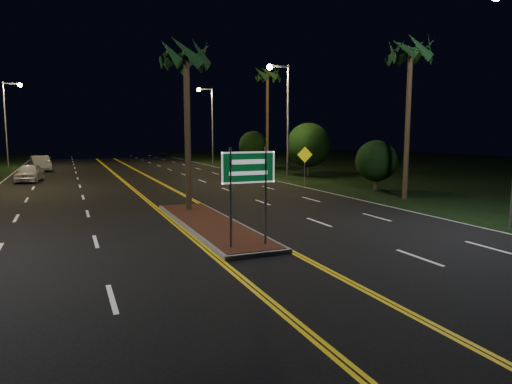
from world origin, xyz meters
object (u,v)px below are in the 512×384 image
highway_sign (248,177)px  streetlight_right_far (209,117)px  streetlight_left_far (9,115)px  shrub_far (253,146)px  car_far (40,162)px  palm_median (186,56)px  shrub_mid (308,145)px  warning_sign (305,160)px  palm_right_far (268,76)px  palm_right_near (411,52)px  streetlight_right_mid (284,109)px  car_near (29,171)px  shrub_near (376,161)px  median_island (210,224)px

highway_sign → streetlight_right_far: size_ratio=0.36×
streetlight_left_far → shrub_far: (24.41, -8.00, -3.32)m
shrub_far → car_far: 21.81m
palm_median → shrub_mid: (14.00, 13.50, -4.55)m
car_far → warning_sign: size_ratio=1.89×
palm_right_far → shrub_mid: palm_right_far is taller
warning_sign → palm_right_near: bearing=-71.6°
streetlight_left_far → streetlight_right_mid: (21.23, -22.00, 0.00)m
streetlight_right_mid → car_near: streetlight_right_mid is taller
streetlight_right_mid → palm_right_far: size_ratio=0.87×
shrub_near → car_near: 26.07m
palm_right_far → shrub_near: 17.56m
palm_median → car_far: bearing=104.8°
shrub_far → warning_sign: size_ratio=1.43×
streetlight_right_far → shrub_near: streetlight_right_far is taller
shrub_far → highway_sign: bearing=-112.6°
streetlight_right_mid → shrub_near: (2.89, -8.00, -3.71)m
palm_median → car_near: bearing=113.7°
shrub_far → warning_sign: shrub_far is taller
shrub_far → streetlight_right_far: bearing=118.0°
shrub_far → palm_right_near: bearing=-92.9°
streetlight_right_mid → car_far: bearing=136.3°
highway_sign → streetlight_left_far: (-10.61, 41.20, 3.25)m
streetlight_left_far → streetlight_right_mid: bearing=-46.0°
streetlight_left_far → palm_median: 35.18m
palm_right_near → warning_sign: bearing=100.9°
palm_right_far → car_near: bearing=-176.5°
car_far → palm_right_far: bearing=-33.4°
car_far → warning_sign: bearing=-56.8°
car_near → streetlight_left_far: bearing=107.5°
streetlight_right_mid → streetlight_right_far: size_ratio=1.00×
palm_right_near → streetlight_right_far: bearing=93.4°
warning_sign → shrub_near: bearing=-53.2°
streetlight_right_mid → shrub_near: size_ratio=2.73×
median_island → shrub_far: size_ratio=2.59×
streetlight_right_far → median_island: bearing=-106.9°
streetlight_right_mid → car_far: 25.75m
highway_sign → palm_right_near: size_ratio=0.34×
palm_median → car_near: (-7.99, 18.22, -6.46)m
highway_sign → streetlight_right_far: (10.61, 39.20, 3.25)m
streetlight_right_far → palm_median: 33.28m
palm_median → warning_sign: 14.66m
streetlight_right_far → palm_median: (-10.61, -31.50, 1.62)m
streetlight_right_far → car_far: size_ratio=1.72×
streetlight_left_far → car_far: 7.20m
highway_sign → palm_right_far: size_ratio=0.31×
shrub_mid → median_island: bearing=-129.5°
palm_median → palm_right_far: size_ratio=0.81×
shrub_near → palm_right_far: bearing=92.5°
palm_right_near → palm_right_far: 20.02m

